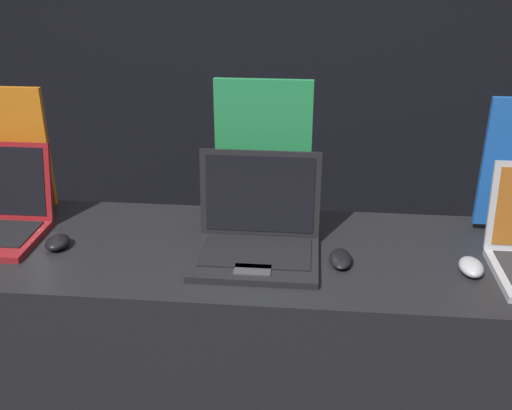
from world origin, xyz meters
name	(u,v)px	position (x,y,z in m)	size (l,w,h in m)	color
wall_back	(286,32)	(0.00, 1.86, 1.40)	(8.00, 0.05, 2.80)	black
display_counter	(258,376)	(0.00, 0.30, 0.49)	(2.21, 0.61, 0.98)	black
mouse_front	(58,242)	(-0.61, 0.26, 1.00)	(0.07, 0.09, 0.04)	black
promo_stand_front	(5,153)	(-0.88, 0.52, 1.18)	(0.31, 0.07, 0.43)	black
laptop_middle	(256,233)	(0.00, 0.29, 1.04)	(0.37, 0.30, 0.29)	black
mouse_middle	(341,259)	(0.25, 0.25, 0.99)	(0.07, 0.12, 0.03)	black
promo_stand_middle	(262,158)	(0.00, 0.49, 1.21)	(0.30, 0.07, 0.48)	black
mouse_back	(471,267)	(0.62, 0.23, 1.00)	(0.07, 0.11, 0.04)	#B2B2B7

